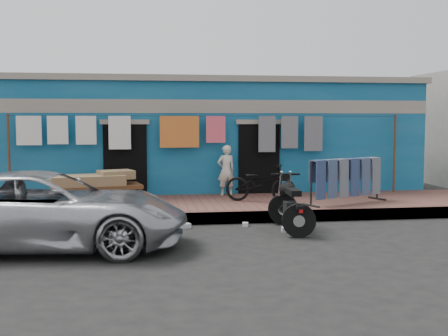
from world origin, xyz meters
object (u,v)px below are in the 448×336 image
Objects in this scene: bicycle at (260,179)px; jeans_rack at (346,180)px; seated_person at (226,170)px; motorcycle at (291,203)px; car at (47,209)px; charpoy at (97,188)px.

bicycle is 2.00m from jeans_rack.
motorcycle is (0.77, -3.55, -0.35)m from seated_person.
jeans_rack is (6.35, 2.79, 0.10)m from car.
car is at bearing -156.31° from jeans_rack.
charpoy is (-3.96, 2.66, 0.06)m from motorcycle.
motorcycle is 0.77× the size of jeans_rack.
car is at bearing -166.38° from motorcycle.
seated_person is at bearing 103.94° from motorcycle.
charpoy is (-3.84, 0.38, -0.19)m from bicycle.
jeans_rack is (2.59, -1.72, -0.11)m from seated_person.
bicycle is at bearing 103.36° from seated_person.
seated_person is at bearing 50.58° from bicycle.
car is 2.88× the size of bicycle.
bicycle is 0.76× the size of jeans_rack.
charpoy is at bearing -3.48° from car.
motorcycle is 2.60m from jeans_rack.
seated_person reaches higher than jeans_rack.
jeans_rack is (1.95, -0.45, -0.01)m from bicycle.
bicycle reaches higher than jeans_rack.
car reaches higher than jeans_rack.
motorcycle is 0.75× the size of charpoy.
seated_person is 1.42m from bicycle.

